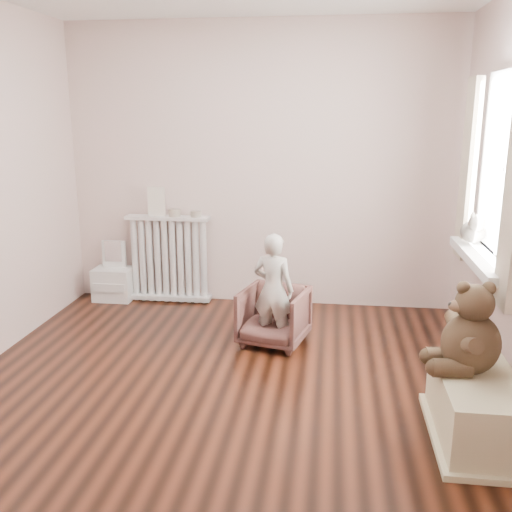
# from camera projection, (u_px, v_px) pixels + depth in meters

# --- Properties ---
(floor) EXTENTS (3.60, 3.60, 0.01)m
(floor) POSITION_uv_depth(u_px,v_px,m) (225.00, 386.00, 3.86)
(floor) COLOR black
(floor) RESTS_ON ground
(back_wall) EXTENTS (3.60, 0.02, 2.60)m
(back_wall) POSITION_uv_depth(u_px,v_px,m) (259.00, 167.00, 5.26)
(back_wall) COLOR beige
(back_wall) RESTS_ON ground
(front_wall) EXTENTS (3.60, 0.02, 2.60)m
(front_wall) POSITION_uv_depth(u_px,v_px,m) (114.00, 276.00, 1.81)
(front_wall) COLOR beige
(front_wall) RESTS_ON ground
(window) EXTENTS (0.03, 0.90, 1.10)m
(window) POSITION_uv_depth(u_px,v_px,m) (508.00, 170.00, 3.56)
(window) COLOR white
(window) RESTS_ON right_wall
(window_sill) EXTENTS (0.22, 1.10, 0.06)m
(window_sill) POSITION_uv_depth(u_px,v_px,m) (484.00, 259.00, 3.71)
(window_sill) COLOR silver
(window_sill) RESTS_ON right_wall
(curtain_right) EXTENTS (0.06, 0.26, 1.30)m
(curtain_right) POSITION_uv_depth(u_px,v_px,m) (468.00, 170.00, 4.13)
(curtain_right) COLOR beige
(curtain_right) RESTS_ON right_wall
(radiator) EXTENTS (0.80, 0.15, 0.84)m
(radiator) POSITION_uv_depth(u_px,v_px,m) (169.00, 262.00, 5.48)
(radiator) COLOR silver
(radiator) RESTS_ON floor
(paper_doll) EXTENTS (0.17, 0.01, 0.28)m
(paper_doll) POSITION_uv_depth(u_px,v_px,m) (156.00, 201.00, 5.35)
(paper_doll) COLOR beige
(paper_doll) RESTS_ON radiator
(tin_a) EXTENTS (0.11, 0.11, 0.07)m
(tin_a) POSITION_uv_depth(u_px,v_px,m) (175.00, 213.00, 5.36)
(tin_a) COLOR #A59E8C
(tin_a) RESTS_ON radiator
(tin_b) EXTENTS (0.10, 0.10, 0.06)m
(tin_b) POSITION_uv_depth(u_px,v_px,m) (196.00, 214.00, 5.33)
(tin_b) COLOR #A59E8C
(tin_b) RESTS_ON radiator
(toy_vanity) EXTENTS (0.37, 0.26, 0.58)m
(toy_vanity) POSITION_uv_depth(u_px,v_px,m) (113.00, 273.00, 5.56)
(toy_vanity) COLOR silver
(toy_vanity) RESTS_ON floor
(armchair) EXTENTS (0.59, 0.60, 0.46)m
(armchair) POSITION_uv_depth(u_px,v_px,m) (274.00, 316.00, 4.51)
(armchair) COLOR brown
(armchair) RESTS_ON floor
(child) EXTENTS (0.37, 0.29, 0.89)m
(child) POSITION_uv_depth(u_px,v_px,m) (273.00, 290.00, 4.41)
(child) COLOR beige
(child) RESTS_ON armchair
(toy_bench) EXTENTS (0.42, 0.80, 0.38)m
(toy_bench) POSITION_uv_depth(u_px,v_px,m) (477.00, 407.00, 3.19)
(toy_bench) COLOR beige
(toy_bench) RESTS_ON floor
(teddy_bear) EXTENTS (0.45, 0.36, 0.52)m
(teddy_bear) POSITION_uv_depth(u_px,v_px,m) (473.00, 322.00, 3.16)
(teddy_bear) COLOR #312316
(teddy_bear) RESTS_ON toy_bench
(plush_cat) EXTENTS (0.25, 0.31, 0.23)m
(plush_cat) POSITION_uv_depth(u_px,v_px,m) (473.00, 230.00, 3.98)
(plush_cat) COLOR #696259
(plush_cat) RESTS_ON window_sill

